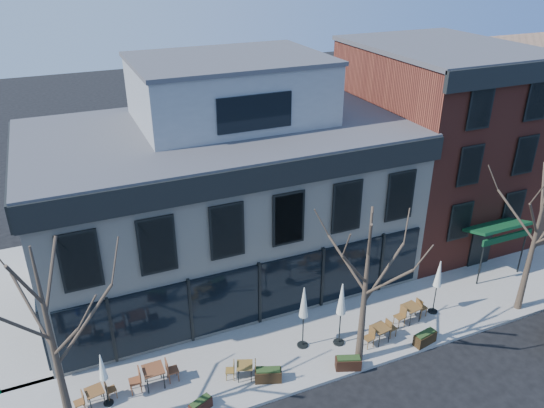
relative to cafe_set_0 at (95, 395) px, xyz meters
name	(u,v)px	position (x,y,z in m)	size (l,w,h in m)	color
ground	(259,325)	(7.57, 2.03, -0.59)	(120.00, 120.00, 0.00)	black
sidewalk_front	(343,334)	(10.82, -0.12, -0.51)	(33.50, 4.70, 0.15)	gray
corner_building	(222,192)	(7.64, 7.10, 4.13)	(18.39, 10.39, 11.10)	beige
red_brick_building	(432,142)	(20.57, 7.01, 5.05)	(8.20, 11.78, 11.18)	maroon
bg_building	(541,126)	(30.57, 8.03, 4.41)	(12.00, 12.00, 10.00)	#8C664C
tree_corner	(54,347)	(-0.92, -1.17, 3.66)	(3.93, 3.98, 7.92)	#382B21
tree_mid	(365,288)	(10.58, -1.87, 3.20)	(3.50, 3.55, 7.04)	#382B21
tree_right	(535,238)	(19.58, -1.87, 3.43)	(3.72, 3.77, 7.48)	#382B21
cafe_set_0	(95,395)	(0.00, 0.00, 0.00)	(1.66, 0.75, 0.85)	brown
cafe_set_1	(154,375)	(2.27, 0.07, 0.10)	(2.00, 0.81, 1.06)	brown
cafe_set_2	(245,370)	(5.73, -0.97, -0.01)	(1.64, 0.96, 0.84)	brown
cafe_set_4	(380,332)	(12.01, -1.25, 0.04)	(1.82, 0.81, 0.94)	brown
cafe_set_5	(411,312)	(14.15, -0.59, 0.06)	(1.90, 0.84, 0.98)	brown
umbrella_0	(103,370)	(0.43, -0.15, 1.27)	(0.39, 0.39, 2.42)	black
umbrella_2	(304,305)	(8.74, -0.17, 1.74)	(0.49, 0.49, 3.09)	black
umbrella_3	(342,302)	(10.29, -0.65, 1.78)	(0.50, 0.50, 3.15)	black
umbrella_4	(438,277)	(15.55, -0.50, 1.58)	(0.46, 0.46, 2.86)	black
planter_0	(201,405)	(3.60, -1.87, -0.19)	(0.98, 0.68, 0.51)	black
planter_1	(268,375)	(6.54, -1.49, -0.14)	(1.16, 0.78, 0.61)	black
planter_2	(348,363)	(9.86, -2.17, -0.15)	(1.14, 0.77, 0.59)	black
planter_3	(425,338)	(13.76, -2.17, -0.14)	(1.14, 0.62, 0.60)	#312110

